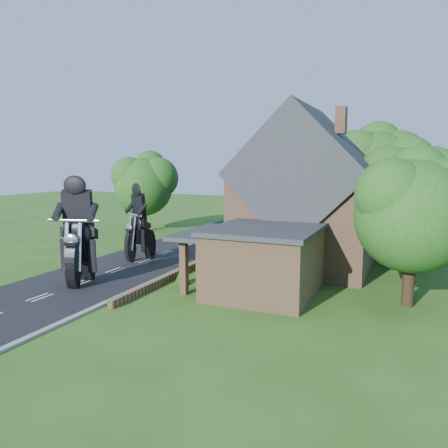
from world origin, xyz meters
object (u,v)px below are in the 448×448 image
at_px(garden_wall, 212,257).
at_px(motorcycle_lead, 81,269).
at_px(motorcycle_follow, 140,249).
at_px(house, 306,199).
at_px(annex, 262,259).

height_order(garden_wall, motorcycle_lead, motorcycle_lead).
bearing_deg(motorcycle_lead, garden_wall, -130.41).
xyz_separation_m(garden_wall, motorcycle_follow, (-4.46, -2.04, 0.59)).
distance_m(house, annex, 7.30).
height_order(garden_wall, motorcycle_follow, motorcycle_follow).
bearing_deg(house, annex, -95.24).
height_order(garden_wall, house, house).
relative_size(house, motorcycle_follow, 6.00).
bearing_deg(motorcycle_follow, annex, -173.45).
height_order(garden_wall, annex, annex).
bearing_deg(motorcycle_lead, motorcycle_follow, -100.77).
bearing_deg(motorcycle_lead, house, -152.18).
bearing_deg(garden_wall, annex, -46.16).
relative_size(house, annex, 1.45).
distance_m(house, motorcycle_follow, 11.63).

